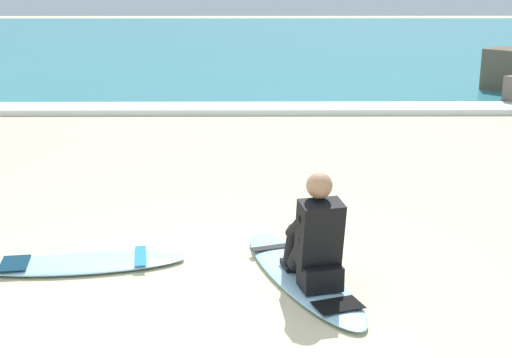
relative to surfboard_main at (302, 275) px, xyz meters
The scene contains 6 objects.
ground_plane 0.93m from the surfboard_main, 145.01° to the right, with size 80.00×80.00×0.00m, color beige.
sea 21.51m from the surfboard_main, 92.03° to the left, with size 80.00×28.00×0.10m, color teal.
breaking_foam 7.84m from the surfboard_main, 95.57° to the left, with size 80.00×0.90×0.11m, color white.
surfboard_main is the anchor object (origin of this frame).
surfer_seated 0.47m from the surfboard_main, 67.64° to the right, with size 0.50×0.76×0.95m.
surfboard_spare_near 1.96m from the surfboard_main, behind, with size 1.88×0.79×0.08m.
Camera 1 is at (0.32, -5.19, 2.52)m, focal length 50.84 mm.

